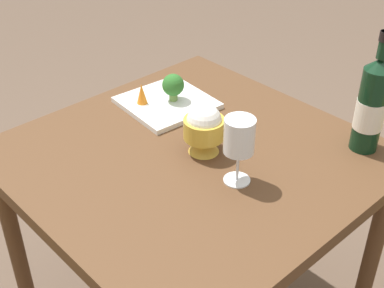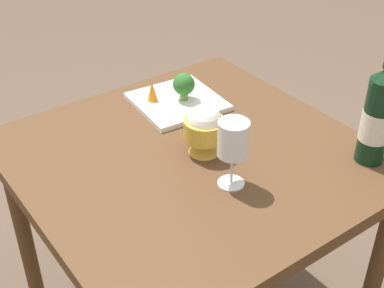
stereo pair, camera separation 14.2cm
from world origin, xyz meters
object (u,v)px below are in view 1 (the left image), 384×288
object	(u,v)px
wine_glass	(238,138)
serving_plate	(167,103)
rice_bowl	(204,128)
broccoli_floret	(173,86)
carrot_garnish_left	(142,94)
wine_bottle	(371,105)

from	to	relation	value
wine_glass	serving_plate	bearing A→B (deg)	72.98
rice_bowl	broccoli_floret	xyz separation A→B (m)	(0.11, 0.25, -0.01)
rice_bowl	serving_plate	xyz separation A→B (m)	(0.09, 0.26, -0.07)
rice_bowl	carrot_garnish_left	world-z (taller)	rice_bowl
serving_plate	carrot_garnish_left	bearing A→B (deg)	148.39
serving_plate	carrot_garnish_left	xyz separation A→B (m)	(-0.07, 0.04, 0.04)
wine_bottle	broccoli_floret	distance (m)	0.58
wine_glass	carrot_garnish_left	xyz separation A→B (m)	(0.06, 0.45, -0.08)
wine_bottle	broccoli_floret	size ratio (longest dim) A/B	3.91
broccoli_floret	serving_plate	bearing A→B (deg)	149.42
wine_bottle	broccoli_floret	world-z (taller)	wine_bottle
wine_glass	broccoli_floret	bearing A→B (deg)	70.28
serving_plate	broccoli_floret	world-z (taller)	broccoli_floret
wine_bottle	broccoli_floret	xyz separation A→B (m)	(-0.22, 0.53, -0.07)
rice_bowl	serving_plate	world-z (taller)	rice_bowl
broccoli_floret	carrot_garnish_left	size ratio (longest dim) A/B	1.33
wine_glass	carrot_garnish_left	distance (m)	0.46
carrot_garnish_left	wine_glass	bearing A→B (deg)	-97.66
wine_bottle	carrot_garnish_left	world-z (taller)	wine_bottle
broccoli_floret	wine_glass	bearing A→B (deg)	-109.72
wine_bottle	wine_glass	distance (m)	0.39
rice_bowl	serving_plate	distance (m)	0.28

